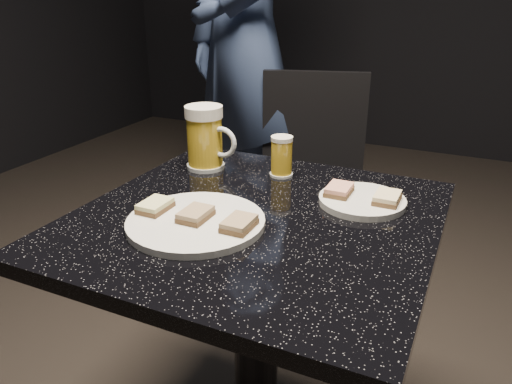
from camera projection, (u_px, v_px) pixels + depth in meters
plate_large at (196, 222)px, 0.96m from camera, size 0.27×0.27×0.01m
plate_small at (362, 201)px, 1.06m from camera, size 0.18×0.18×0.01m
patron at (244, 40)px, 2.10m from camera, size 0.84×0.77×1.92m
table at (256, 314)px, 1.10m from camera, size 0.70×0.70×0.75m
beer_mug at (206, 138)px, 1.23m from camera, size 0.14×0.10×0.16m
beer_tumbler at (282, 156)px, 1.20m from camera, size 0.06×0.06×0.10m
chair at (311, 174)px, 1.93m from camera, size 0.50×0.50×0.87m
canapes_on_plate_large at (196, 214)px, 0.95m from camera, size 0.24×0.07×0.02m
canapes_on_plate_small at (363, 194)px, 1.05m from camera, size 0.15×0.07×0.02m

